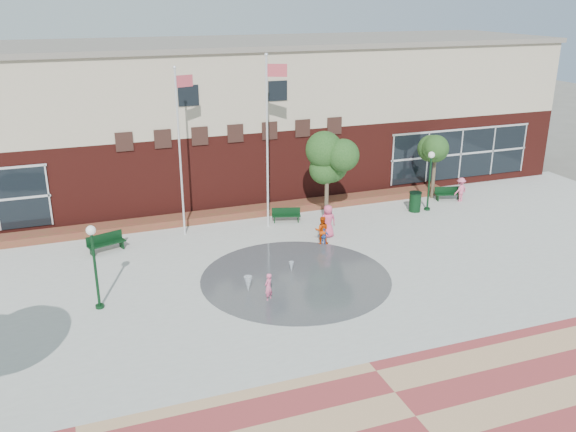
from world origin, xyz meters
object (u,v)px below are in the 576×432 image
object	(u,v)px
flagpole_right	(268,134)
flagpole_left	(180,144)
bench_left	(107,246)
child_splash	(268,287)
trash_can	(415,202)

from	to	relation	value
flagpole_right	flagpole_left	bearing A→B (deg)	-160.41
bench_left	flagpole_left	bearing A→B (deg)	-4.94
bench_left	child_splash	bearing A→B (deg)	-70.82
child_splash	trash_can	bearing A→B (deg)	173.67
flagpole_right	trash_can	xyz separation A→B (m)	(8.65, -0.63, -4.50)
flagpole_left	child_splash	size ratio (longest dim) A/B	7.19
trash_can	flagpole_right	bearing A→B (deg)	175.82
flagpole_right	child_splash	bearing A→B (deg)	-84.29
bench_left	trash_can	distance (m)	17.19
flagpole_right	bench_left	distance (m)	9.81
flagpole_left	flagpole_right	distance (m)	4.51
flagpole_left	trash_can	size ratio (longest dim) A/B	7.36
child_splash	flagpole_right	bearing A→B (deg)	-148.19
flagpole_left	trash_can	distance (m)	13.83
bench_left	child_splash	size ratio (longest dim) A/B	1.57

